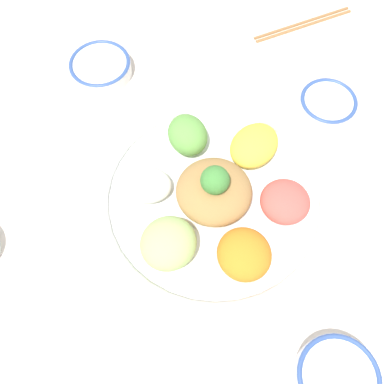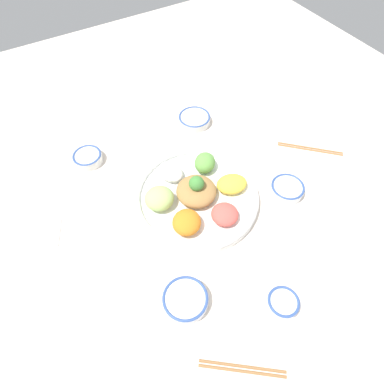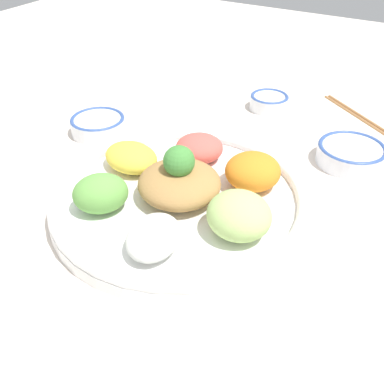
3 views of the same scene
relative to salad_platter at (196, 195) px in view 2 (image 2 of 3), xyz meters
name	(u,v)px [view 2 (image 2 of 3)]	position (x,y,z in m)	size (l,w,h in m)	color
ground_plane	(191,205)	(-0.01, 0.02, -0.03)	(2.40, 2.40, 0.00)	silver
salad_platter	(196,195)	(0.00, 0.00, 0.00)	(0.39, 0.39, 0.11)	white
sauce_bowl_red	(283,303)	(-0.39, -0.02, -0.01)	(0.08, 0.08, 0.03)	white
rice_bowl_blue	(185,300)	(-0.26, 0.19, -0.01)	(0.12, 0.12, 0.03)	white
sauce_bowl_dark	(88,157)	(0.33, 0.23, -0.01)	(0.10, 0.10, 0.03)	white
rice_bowl_plain	(287,189)	(-0.12, -0.27, -0.01)	(0.11, 0.11, 0.03)	white
sauce_bowl_far	(194,119)	(0.31, -0.18, -0.01)	(0.12, 0.12, 0.03)	white
chopsticks_pair_near	(242,369)	(-0.46, 0.15, -0.02)	(0.14, 0.17, 0.01)	#9E6B3D
chopsticks_pair_far	(310,148)	(-0.02, -0.46, -0.02)	(0.17, 0.18, 0.01)	#9E6B3D
serving_spoon_main	(59,222)	(0.14, 0.40, -0.02)	(0.13, 0.07, 0.01)	white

